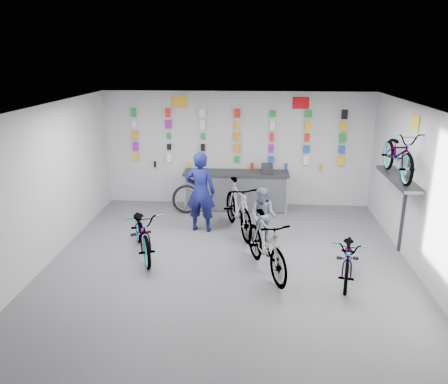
# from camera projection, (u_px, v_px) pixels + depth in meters

# --- Properties ---
(floor) EXTENTS (8.00, 8.00, 0.00)m
(floor) POSITION_uv_depth(u_px,v_px,m) (227.00, 272.00, 8.14)
(floor) COLOR #4E4E53
(floor) RESTS_ON ground
(ceiling) EXTENTS (8.00, 8.00, 0.00)m
(ceiling) POSITION_uv_depth(u_px,v_px,m) (228.00, 110.00, 7.24)
(ceiling) COLOR white
(ceiling) RESTS_ON wall_back
(wall_back) EXTENTS (7.00, 0.00, 7.00)m
(wall_back) POSITION_uv_depth(u_px,v_px,m) (237.00, 149.00, 11.50)
(wall_back) COLOR silver
(wall_back) RESTS_ON floor
(wall_front) EXTENTS (7.00, 0.00, 7.00)m
(wall_front) POSITION_uv_depth(u_px,v_px,m) (200.00, 334.00, 3.89)
(wall_front) COLOR silver
(wall_front) RESTS_ON floor
(wall_left) EXTENTS (0.00, 8.00, 8.00)m
(wall_left) POSITION_uv_depth(u_px,v_px,m) (36.00, 192.00, 7.93)
(wall_left) COLOR silver
(wall_left) RESTS_ON floor
(wall_right) EXTENTS (0.00, 8.00, 8.00)m
(wall_right) POSITION_uv_depth(u_px,v_px,m) (432.00, 200.00, 7.46)
(wall_right) COLOR silver
(wall_right) RESTS_ON floor
(counter) EXTENTS (2.70, 0.66, 1.00)m
(counter) POSITION_uv_depth(u_px,v_px,m) (236.00, 191.00, 11.37)
(counter) COLOR black
(counter) RESTS_ON floor
(merch_wall) EXTENTS (5.57, 0.08, 1.57)m
(merch_wall) POSITION_uv_depth(u_px,v_px,m) (244.00, 138.00, 11.32)
(merch_wall) COLOR gold
(merch_wall) RESTS_ON wall_back
(wall_bracket) EXTENTS (0.39, 1.90, 2.00)m
(wall_bracket) POSITION_uv_depth(u_px,v_px,m) (399.00, 183.00, 8.62)
(wall_bracket) COLOR #333338
(wall_bracket) RESTS_ON wall_right
(sign_left) EXTENTS (0.42, 0.02, 0.30)m
(sign_left) POSITION_uv_depth(u_px,v_px,m) (179.00, 102.00, 11.21)
(sign_left) COLOR gold
(sign_left) RESTS_ON wall_back
(sign_right) EXTENTS (0.42, 0.02, 0.30)m
(sign_right) POSITION_uv_depth(u_px,v_px,m) (301.00, 103.00, 11.00)
(sign_right) COLOR red
(sign_right) RESTS_ON wall_back
(sign_side) EXTENTS (0.02, 0.40, 0.30)m
(sign_side) POSITION_uv_depth(u_px,v_px,m) (415.00, 123.00, 8.25)
(sign_side) COLOR gold
(sign_side) RESTS_ON wall_right
(bike_left) EXTENTS (1.36, 2.06, 1.02)m
(bike_left) POSITION_uv_depth(u_px,v_px,m) (142.00, 231.00, 8.74)
(bike_left) COLOR gray
(bike_left) RESTS_ON floor
(bike_center) EXTENTS (1.15, 1.94, 1.13)m
(bike_center) POSITION_uv_depth(u_px,v_px,m) (266.00, 244.00, 7.98)
(bike_center) COLOR gray
(bike_center) RESTS_ON floor
(bike_right) EXTENTS (0.94, 1.76, 0.88)m
(bike_right) POSITION_uv_depth(u_px,v_px,m) (349.00, 256.00, 7.79)
(bike_right) COLOR gray
(bike_right) RESTS_ON floor
(bike_service) EXTENTS (1.17, 2.09, 1.21)m
(bike_service) POSITION_uv_depth(u_px,v_px,m) (238.00, 207.00, 9.80)
(bike_service) COLOR gray
(bike_service) RESTS_ON floor
(bike_wall) EXTENTS (0.63, 1.80, 0.95)m
(bike_wall) POSITION_uv_depth(u_px,v_px,m) (399.00, 153.00, 8.45)
(bike_wall) COLOR gray
(bike_wall) RESTS_ON wall_bracket
(clerk) EXTENTS (0.72, 0.51, 1.85)m
(clerk) POSITION_uv_depth(u_px,v_px,m) (201.00, 192.00, 9.84)
(clerk) COLOR #121553
(clerk) RESTS_ON floor
(customer) EXTENTS (0.72, 0.65, 1.21)m
(customer) POSITION_uv_depth(u_px,v_px,m) (263.00, 215.00, 9.30)
(customer) COLOR slate
(customer) RESTS_ON floor
(spare_wheel) EXTENTS (0.76, 0.38, 0.73)m
(spare_wheel) POSITION_uv_depth(u_px,v_px,m) (186.00, 199.00, 11.14)
(spare_wheel) COLOR black
(spare_wheel) RESTS_ON floor
(register) EXTENTS (0.29, 0.31, 0.22)m
(register) POSITION_uv_depth(u_px,v_px,m) (267.00, 168.00, 11.13)
(register) COLOR black
(register) RESTS_ON counter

